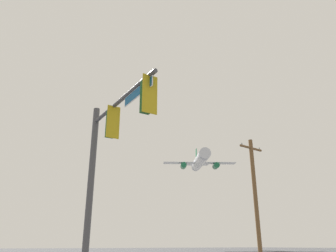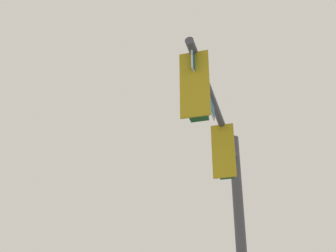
# 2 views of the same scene
# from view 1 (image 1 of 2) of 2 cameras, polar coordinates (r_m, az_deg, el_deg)

# --- Properties ---
(signal_pole_near) EXTENTS (5.40, 0.54, 7.33)m
(signal_pole_near) POSITION_cam_1_polar(r_m,az_deg,el_deg) (12.79, -10.72, -4.80)
(signal_pole_near) COLOR #47474C
(signal_pole_near) RESTS_ON ground_plane
(utility_pole) EXTENTS (0.36, 2.28, 8.72)m
(utility_pole) POSITION_cam_1_polar(r_m,az_deg,el_deg) (23.34, 15.01, -12.21)
(utility_pole) COLOR brown
(utility_pole) RESTS_ON ground_plane
(airplane) EXTENTS (28.57, 26.27, 11.23)m
(airplane) POSITION_cam_1_polar(r_m,az_deg,el_deg) (126.51, 5.59, -6.09)
(airplane) COLOR silver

